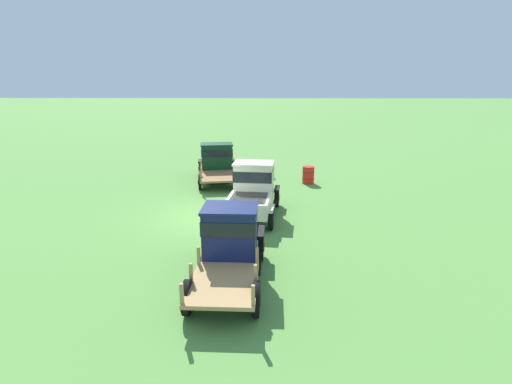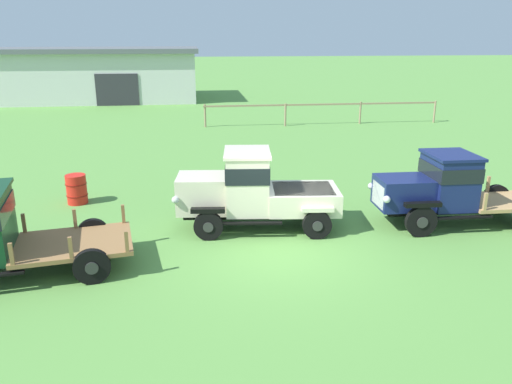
# 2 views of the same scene
# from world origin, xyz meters

# --- Properties ---
(ground_plane) EXTENTS (240.00, 240.00, 0.00)m
(ground_plane) POSITION_xyz_m (0.00, 0.00, 0.00)
(ground_plane) COLOR #5B9342
(farm_shed) EXTENTS (17.63, 9.13, 4.20)m
(farm_shed) POSITION_xyz_m (-10.20, 32.59, 2.12)
(farm_shed) COLOR silver
(farm_shed) RESTS_ON ground
(paddock_fence) EXTENTS (14.33, 0.39, 1.34)m
(paddock_fence) POSITION_xyz_m (5.78, 18.03, 1.00)
(paddock_fence) COLOR #997F60
(paddock_fence) RESTS_ON ground
(vintage_truck_second_in_line) EXTENTS (4.64, 2.33, 2.20)m
(vintage_truck_second_in_line) POSITION_xyz_m (-0.47, 1.78, 1.10)
(vintage_truck_second_in_line) COLOR black
(vintage_truck_second_in_line) RESTS_ON ground
(vintage_truck_midrow_center) EXTENTS (4.92, 1.93, 2.07)m
(vintage_truck_midrow_center) POSITION_xyz_m (4.84, 1.32, 1.09)
(vintage_truck_midrow_center) COLOR black
(vintage_truck_midrow_center) RESTS_ON ground
(oil_drum_beside_row) EXTENTS (0.66, 0.66, 0.94)m
(oil_drum_beside_row) POSITION_xyz_m (-5.82, 4.59, 0.47)
(oil_drum_beside_row) COLOR red
(oil_drum_beside_row) RESTS_ON ground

